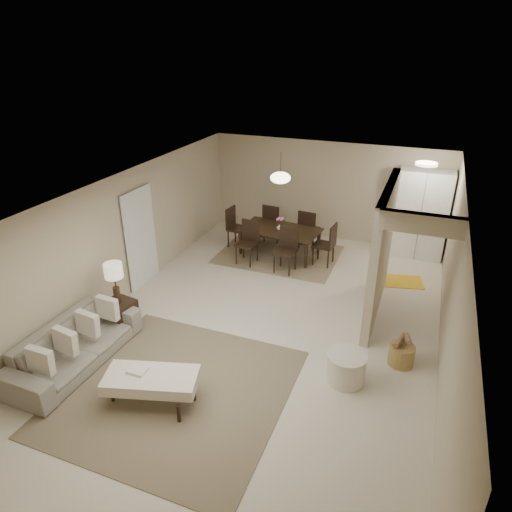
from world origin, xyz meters
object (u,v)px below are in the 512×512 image
at_px(ottoman_bench, 151,380).
at_px(dining_table, 279,242).
at_px(round_pouf, 346,368).
at_px(wicker_basket, 401,355).
at_px(pantry_cabinet, 421,214).
at_px(sofa, 75,345).
at_px(side_table, 120,315).

bearing_deg(ottoman_bench, dining_table, 72.67).
bearing_deg(round_pouf, wicker_basket, 43.57).
xyz_separation_m(pantry_cabinet, round_pouf, (-0.67, -5.09, -0.81)).
bearing_deg(round_pouf, sofa, -164.33).
relative_size(sofa, side_table, 4.34).
xyz_separation_m(round_pouf, dining_table, (-2.41, 3.91, 0.09)).
bearing_deg(pantry_cabinet, wicker_basket, -88.94).
height_order(sofa, ottoman_bench, sofa).
xyz_separation_m(wicker_basket, dining_table, (-3.16, 3.19, 0.16)).
height_order(wicker_basket, dining_table, dining_table).
bearing_deg(side_table, dining_table, 67.24).
bearing_deg(side_table, round_pouf, 0.92).
bearing_deg(sofa, side_table, -2.08).
height_order(ottoman_bench, wicker_basket, ottoman_bench).
distance_m(side_table, round_pouf, 4.08).
relative_size(sofa, wicker_basket, 5.77).
bearing_deg(ottoman_bench, sofa, 153.17).
distance_m(round_pouf, dining_table, 4.59).
height_order(pantry_cabinet, sofa, pantry_cabinet).
bearing_deg(wicker_basket, sofa, -158.98).
bearing_deg(side_table, pantry_cabinet, 47.34).
bearing_deg(round_pouf, dining_table, 121.64).
bearing_deg(round_pouf, pantry_cabinet, 82.45).
bearing_deg(ottoman_bench, wicker_basket, 17.39).
relative_size(sofa, ottoman_bench, 1.63).
height_order(pantry_cabinet, side_table, pantry_cabinet).
xyz_separation_m(ottoman_bench, wicker_basket, (3.25, 2.18, -0.21)).
xyz_separation_m(pantry_cabinet, dining_table, (-3.08, -1.18, -0.72)).
distance_m(sofa, round_pouf, 4.29).
height_order(sofa, round_pouf, sofa).
relative_size(ottoman_bench, wicker_basket, 3.55).
relative_size(ottoman_bench, dining_table, 0.76).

